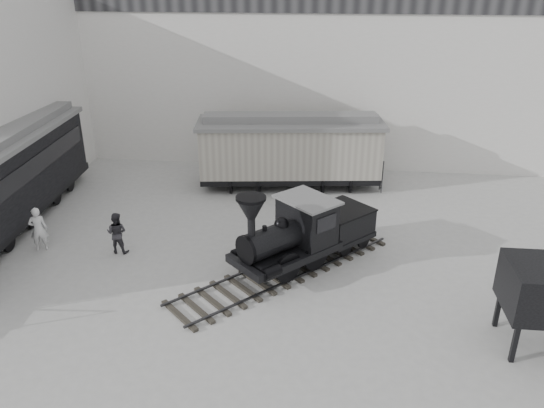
# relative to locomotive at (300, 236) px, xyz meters

# --- Properties ---
(ground) EXTENTS (90.00, 90.00, 0.00)m
(ground) POSITION_rel_locomotive_xyz_m (-1.57, -3.10, -1.19)
(ground) COLOR #9E9E9B
(north_wall) EXTENTS (34.00, 2.51, 11.00)m
(north_wall) POSITION_rel_locomotive_xyz_m (-1.57, 11.89, 4.36)
(north_wall) COLOR silver
(north_wall) RESTS_ON ground
(locomotive) EXTENTS (7.73, 7.96, 3.22)m
(locomotive) POSITION_rel_locomotive_xyz_m (0.00, 0.00, 0.00)
(locomotive) COLOR #28241E
(locomotive) RESTS_ON ground
(boxcar) EXTENTS (9.25, 4.00, 3.67)m
(boxcar) POSITION_rel_locomotive_xyz_m (-1.11, 7.83, 0.73)
(boxcar) COLOR black
(boxcar) RESTS_ON ground
(visitor_a) EXTENTS (0.77, 0.67, 1.78)m
(visitor_a) POSITION_rel_locomotive_xyz_m (-9.97, -0.06, -0.30)
(visitor_a) COLOR silver
(visitor_a) RESTS_ON ground
(visitor_b) EXTENTS (0.81, 0.65, 1.63)m
(visitor_b) POSITION_rel_locomotive_xyz_m (-6.95, 0.15, -0.37)
(visitor_b) COLOR #2C2B30
(visitor_b) RESTS_ON ground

